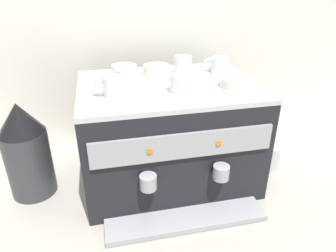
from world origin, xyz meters
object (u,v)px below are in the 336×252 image
object	(u,v)px
ceramic_cup_3	(112,87)
ceramic_bowl_0	(124,71)
espresso_machine	(168,133)
ceramic_cup_0	(181,83)
milk_pitcher	(268,156)
ceramic_cup_4	(125,79)
coffee_grinder	(26,150)
ceramic_bowl_2	(235,82)
ceramic_cup_2	(184,65)
ceramic_bowl_1	(157,70)
ceramic_cup_1	(219,65)

from	to	relation	value
ceramic_cup_3	ceramic_bowl_0	xyz separation A→B (m)	(0.06, 0.22, -0.01)
espresso_machine	ceramic_cup_0	distance (m)	0.25
milk_pitcher	ceramic_cup_4	bearing A→B (deg)	177.97
ceramic_cup_0	ceramic_cup_4	world-z (taller)	ceramic_cup_4
ceramic_cup_3	coffee_grinder	world-z (taller)	ceramic_cup_3
ceramic_bowl_2	coffee_grinder	world-z (taller)	ceramic_bowl_2
ceramic_cup_4	milk_pitcher	world-z (taller)	ceramic_cup_4
ceramic_cup_3	ceramic_bowl_2	bearing A→B (deg)	0.31
espresso_machine	ceramic_cup_3	xyz separation A→B (m)	(-0.21, -0.08, 0.24)
ceramic_bowl_0	coffee_grinder	world-z (taller)	ceramic_bowl_0
ceramic_bowl_0	milk_pitcher	world-z (taller)	ceramic_bowl_0
coffee_grinder	ceramic_cup_3	bearing A→B (deg)	-15.59
ceramic_cup_2	ceramic_cup_4	world-z (taller)	ceramic_cup_2
ceramic_bowl_1	ceramic_cup_0	bearing A→B (deg)	-79.05
coffee_grinder	ceramic_cup_0	bearing A→B (deg)	-9.86
ceramic_cup_1	ceramic_cup_2	bearing A→B (deg)	174.90
ceramic_cup_0	ceramic_cup_2	world-z (taller)	ceramic_cup_2
ceramic_cup_4	ceramic_bowl_1	distance (m)	0.21
ceramic_bowl_1	ceramic_bowl_2	size ratio (longest dim) A/B	1.06
espresso_machine	coffee_grinder	xyz separation A→B (m)	(-0.54, 0.01, -0.02)
ceramic_cup_0	ceramic_cup_3	distance (m)	0.23
ceramic_cup_1	ceramic_bowl_0	bearing A→B (deg)	173.57
ceramic_cup_1	ceramic_cup_3	distance (m)	0.47
ceramic_cup_2	ceramic_bowl_1	xyz separation A→B (m)	(-0.10, 0.04, -0.02)
ceramic_cup_0	ceramic_cup_4	bearing A→B (deg)	158.45
ceramic_bowl_1	milk_pitcher	xyz separation A→B (m)	(0.46, -0.18, -0.37)
ceramic_cup_4	ceramic_cup_3	bearing A→B (deg)	-124.83
ceramic_cup_0	milk_pitcher	bearing A→B (deg)	7.20
ceramic_cup_0	ceramic_cup_3	xyz separation A→B (m)	(-0.23, 0.01, 0.00)
coffee_grinder	milk_pitcher	size ratio (longest dim) A/B	3.38
ceramic_cup_0	espresso_machine	bearing A→B (deg)	107.32
ceramic_cup_0	ceramic_cup_1	distance (m)	0.27
ceramic_cup_3	ceramic_cup_4	bearing A→B (deg)	55.17
ceramic_cup_2	ceramic_cup_0	bearing A→B (deg)	-107.14
ceramic_bowl_0	ceramic_bowl_1	size ratio (longest dim) A/B	0.89
ceramic_bowl_2	milk_pitcher	xyz separation A→B (m)	(0.21, 0.04, -0.37)
ceramic_bowl_0	ceramic_bowl_1	world-z (taller)	ceramic_bowl_0
ceramic_cup_4	ceramic_cup_0	bearing A→B (deg)	-21.55
ceramic_cup_1	ceramic_cup_2	xyz separation A→B (m)	(-0.15, 0.01, 0.01)
espresso_machine	ceramic_cup_0	size ratio (longest dim) A/B	5.93
ceramic_cup_3	ceramic_bowl_2	distance (m)	0.43
ceramic_cup_3	milk_pitcher	xyz separation A→B (m)	(0.65, 0.05, -0.39)
coffee_grinder	ceramic_bowl_1	bearing A→B (deg)	13.90
ceramic_cup_3	ceramic_bowl_1	bearing A→B (deg)	49.50
ceramic_cup_4	ceramic_bowl_2	world-z (taller)	ceramic_cup_4
ceramic_cup_3	milk_pitcher	distance (m)	0.76
ceramic_cup_2	coffee_grinder	bearing A→B (deg)	-171.56
espresso_machine	ceramic_cup_2	bearing A→B (deg)	50.75
coffee_grinder	milk_pitcher	xyz separation A→B (m)	(0.98, -0.05, -0.13)
ceramic_cup_1	coffee_grinder	world-z (taller)	ceramic_cup_1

